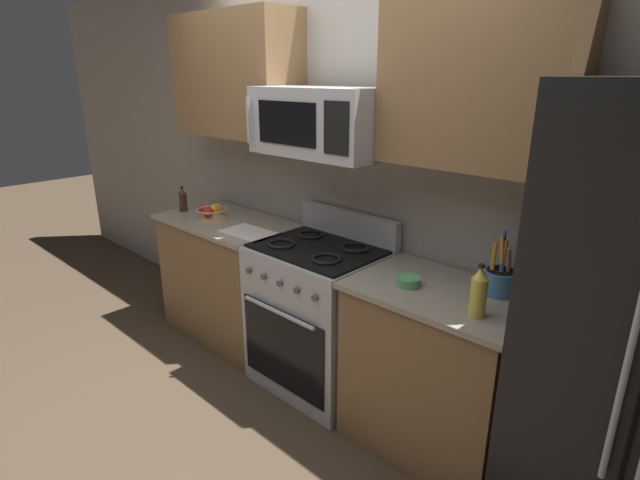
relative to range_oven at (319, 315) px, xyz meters
name	(u,v)px	position (x,y,z in m)	size (l,w,h in m)	color
ground_plane	(237,431)	(0.00, -0.66, -0.47)	(16.00, 16.00, 0.00)	#473828
wall_back	(360,176)	(0.00, 0.37, 0.83)	(8.00, 0.10, 2.60)	#9E998E
counter_left	(230,278)	(-0.92, 0.00, -0.02)	(1.05, 0.61, 0.91)	olive
range_oven	(319,315)	(0.00, 0.00, 0.00)	(0.76, 0.65, 1.09)	#B2B5BA
counter_right	(435,370)	(0.83, 0.00, -0.02)	(0.88, 0.61, 0.91)	olive
microwave	(322,122)	(0.00, 0.03, 1.18)	(0.79, 0.44, 0.37)	#B2B5BA
upper_cabinets_left	(235,76)	(-0.92, 0.15, 1.41)	(1.04, 0.34, 0.79)	olive
upper_cabinets_right	(478,78)	(0.83, 0.15, 1.41)	(0.87, 0.34, 0.79)	olive
utensil_crock	(500,280)	(1.05, 0.15, 0.50)	(0.17, 0.17, 0.31)	teal
fruit_basket	(213,213)	(-0.99, -0.06, 0.48)	(0.23, 0.23, 0.11)	tan
apple_loose	(203,209)	(-1.18, -0.02, 0.47)	(0.07, 0.07, 0.07)	red
cutting_board	(249,233)	(-0.52, -0.10, 0.44)	(0.38, 0.24, 0.02)	silver
bottle_soy	(183,200)	(-1.34, -0.08, 0.52)	(0.06, 0.06, 0.19)	#382314
bottle_oil	(479,293)	(1.08, -0.14, 0.55)	(0.07, 0.07, 0.24)	gold
prep_bowl	(409,281)	(0.68, -0.07, 0.46)	(0.12, 0.12, 0.05)	#59AD66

